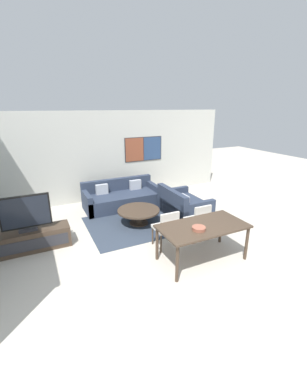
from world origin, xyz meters
TOP-DOWN VIEW (x-y plane):
  - ground_plane at (0.00, 0.00)m, footprint 24.00×24.00m
  - wall_back at (0.03, 5.10)m, footprint 7.84×0.09m
  - area_rug at (-0.14, 2.82)m, footprint 2.58×2.03m
  - tv_console at (-2.71, 2.64)m, footprint 1.62×0.48m
  - television at (-2.71, 2.64)m, footprint 0.97×0.20m
  - sofa_main at (-0.14, 4.21)m, footprint 2.23×0.99m
  - sofa_side at (1.16, 2.78)m, footprint 0.99×1.43m
  - coffee_table at (-0.14, 2.82)m, footprint 1.09×1.09m
  - dining_table at (0.34, 0.75)m, footprint 1.71×0.89m
  - dining_chair_left at (-0.07, 1.44)m, footprint 0.46×0.46m
  - dining_chair_centre at (0.76, 1.45)m, footprint 0.46×0.46m
  - fruit_bowl at (0.16, 0.63)m, footprint 0.26×0.26m

SIDE VIEW (x-z plane):
  - ground_plane at x=0.00m, z-range 0.00..0.00m
  - area_rug at x=-0.14m, z-range 0.00..0.01m
  - tv_console at x=-2.71m, z-range 0.00..0.45m
  - sofa_main at x=-0.14m, z-range -0.13..0.66m
  - sofa_side at x=1.16m, z-range -0.13..0.66m
  - coffee_table at x=-0.14m, z-range 0.10..0.49m
  - dining_chair_left at x=-0.07m, z-range 0.07..0.94m
  - dining_chair_centre at x=0.76m, z-range 0.07..0.94m
  - dining_table at x=0.34m, z-range 0.30..1.05m
  - fruit_bowl at x=0.16m, z-range 0.75..0.82m
  - television at x=-2.71m, z-range 0.44..1.22m
  - wall_back at x=0.03m, z-range 0.00..2.80m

